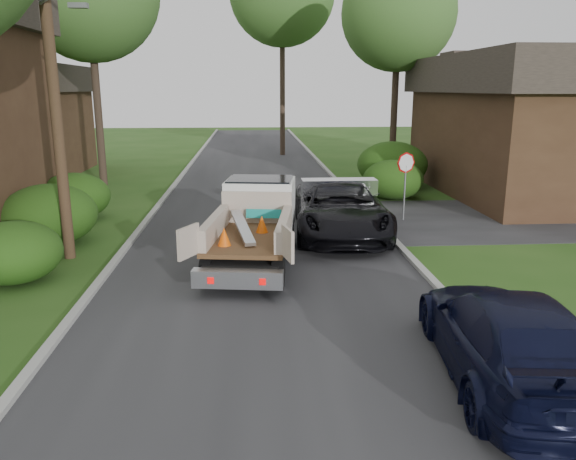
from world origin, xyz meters
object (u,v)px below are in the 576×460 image
(stop_sign, at_px, (406,172))
(house_right, at_px, (548,123))
(utility_pole, at_px, (52,69))
(house_left_far, at_px, (12,119))
(navy_suv, at_px, (509,337))
(flatbed_truck, at_px, (256,217))
(black_pickup, at_px, (340,209))
(tree_right_far, at_px, (399,13))

(stop_sign, relative_size, house_right, 0.19)
(stop_sign, bearing_deg, utility_pole, -159.38)
(house_right, bearing_deg, house_left_far, 163.20)
(navy_suv, bearing_deg, utility_pole, -32.75)
(stop_sign, xyz_separation_m, utility_pole, (-10.68, -4.02, 3.40))
(house_right, xyz_separation_m, flatbed_truck, (-13.21, -9.18, -2.02))
(house_right, relative_size, black_pickup, 2.07)
(flatbed_truck, height_order, black_pickup, flatbed_truck)
(utility_pole, bearing_deg, black_pickup, 14.54)
(black_pickup, bearing_deg, house_left_far, 140.99)
(black_pickup, bearing_deg, tree_right_far, 73.00)
(utility_pole, bearing_deg, tree_right_far, 49.16)
(house_right, bearing_deg, black_pickup, -146.41)
(house_left_far, bearing_deg, utility_pole, -64.77)
(house_right, relative_size, navy_suv, 2.47)
(tree_right_far, bearing_deg, stop_sign, -101.81)
(black_pickup, height_order, navy_suv, black_pickup)
(utility_pole, distance_m, black_pickup, 9.36)
(utility_pole, xyz_separation_m, black_pickup, (8.04, 2.09, -4.30))
(stop_sign, bearing_deg, house_right, 32.66)
(utility_pole, bearing_deg, stop_sign, 20.62)
(house_right, relative_size, tree_right_far, 1.13)
(utility_pole, xyz_separation_m, navy_suv, (9.28, -7.48, -4.41))
(utility_pole, relative_size, flatbed_truck, 1.73)
(flatbed_truck, distance_m, black_pickup, 3.57)
(house_left_far, relative_size, flatbed_truck, 1.31)
(utility_pole, distance_m, house_right, 20.66)
(house_right, height_order, navy_suv, house_right)
(utility_pole, bearing_deg, navy_suv, -38.87)
(tree_right_far, bearing_deg, black_pickup, -110.90)
(utility_pole, height_order, house_right, utility_pole)
(tree_right_far, height_order, black_pickup, tree_right_far)
(stop_sign, height_order, utility_pole, utility_pole)
(flatbed_truck, relative_size, black_pickup, 0.92)
(tree_right_far, bearing_deg, house_right, -47.49)
(house_left_far, distance_m, tree_right_far, 21.78)
(house_left_far, xyz_separation_m, house_right, (26.50, -8.00, 0.11))
(house_right, bearing_deg, stop_sign, -147.34)
(tree_right_far, distance_m, navy_suv, 24.07)
(utility_pole, relative_size, house_left_far, 1.32)
(house_left_far, bearing_deg, tree_right_far, -5.44)
(utility_pole, distance_m, navy_suv, 12.71)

